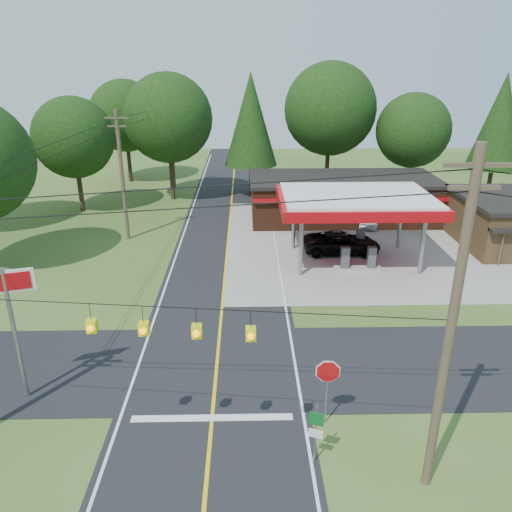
{
  "coord_description": "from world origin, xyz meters",
  "views": [
    {
      "loc": [
        1.42,
        -19.84,
        13.52
      ],
      "look_at": [
        2.0,
        7.0,
        2.8
      ],
      "focal_mm": 35.0,
      "sensor_mm": 36.0,
      "label": 1
    }
  ],
  "objects_px": {
    "suv_car": "(342,243)",
    "sedan_car": "(369,218)",
    "big_stop_sign": "(9,306)",
    "octagonal_stop_sign": "(328,376)",
    "gas_canopy": "(356,203)"
  },
  "relations": [
    {
      "from": "suv_car",
      "to": "sedan_car",
      "type": "xyz_separation_m",
      "value": [
        3.5,
        6.5,
        -0.1
      ]
    },
    {
      "from": "suv_car",
      "to": "sedan_car",
      "type": "relative_size",
      "value": 1.41
    },
    {
      "from": "suv_car",
      "to": "big_stop_sign",
      "type": "relative_size",
      "value": 0.94
    },
    {
      "from": "suv_car",
      "to": "octagonal_stop_sign",
      "type": "bearing_deg",
      "value": 168.94
    },
    {
      "from": "suv_car",
      "to": "big_stop_sign",
      "type": "xyz_separation_m",
      "value": [
        -16.5,
        -16.51,
        3.56
      ]
    },
    {
      "from": "octagonal_stop_sign",
      "to": "big_stop_sign",
      "type": "bearing_deg",
      "value": 171.14
    },
    {
      "from": "gas_canopy",
      "to": "suv_car",
      "type": "height_order",
      "value": "gas_canopy"
    },
    {
      "from": "gas_canopy",
      "to": "octagonal_stop_sign",
      "type": "height_order",
      "value": "gas_canopy"
    },
    {
      "from": "sedan_car",
      "to": "octagonal_stop_sign",
      "type": "distance_m",
      "value": 26.1
    },
    {
      "from": "gas_canopy",
      "to": "sedan_car",
      "type": "bearing_deg",
      "value": 69.44
    },
    {
      "from": "suv_car",
      "to": "sedan_car",
      "type": "bearing_deg",
      "value": -27.14
    },
    {
      "from": "suv_car",
      "to": "gas_canopy",
      "type": "bearing_deg",
      "value": -160.4
    },
    {
      "from": "gas_canopy",
      "to": "big_stop_sign",
      "type": "relative_size",
      "value": 1.78
    },
    {
      "from": "big_stop_sign",
      "to": "octagonal_stop_sign",
      "type": "bearing_deg",
      "value": -8.86
    },
    {
      "from": "gas_canopy",
      "to": "suv_car",
      "type": "distance_m",
      "value": 3.83
    }
  ]
}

